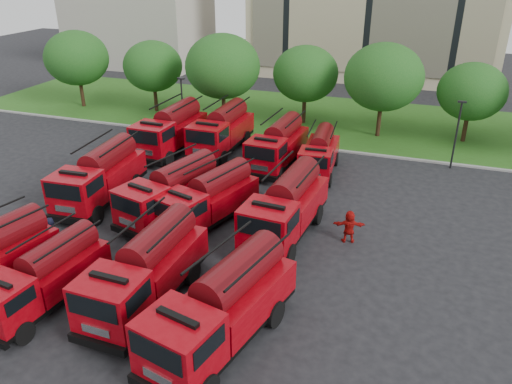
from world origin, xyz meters
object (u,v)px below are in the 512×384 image
fire_truck_1 (45,276)px  fire_truck_5 (172,191)px  fire_truck_2 (146,270)px  firefighter_5 (348,241)px  fire_truck_10 (278,145)px  fire_truck_4 (100,176)px  firefighter_3 (269,292)px  fire_truck_6 (209,198)px  fire_truck_9 (222,130)px  firefighter_4 (54,248)px  fire_truck_7 (286,207)px  fire_truck_3 (222,307)px  fire_truck_8 (171,130)px  fire_truck_11 (320,153)px

fire_truck_1 → fire_truck_5: 9.43m
fire_truck_2 → firefighter_5: fire_truck_2 is taller
fire_truck_5 → fire_truck_10: size_ratio=1.03×
fire_truck_4 → firefighter_3: size_ratio=4.38×
fire_truck_10 → firefighter_5: 11.54m
fire_truck_6 → fire_truck_9: fire_truck_9 is taller
fire_truck_9 → firefighter_4: bearing=-99.2°
fire_truck_4 → fire_truck_7: bearing=-4.8°
fire_truck_5 → firefighter_4: (-4.51, -5.33, -1.69)m
fire_truck_2 → fire_truck_5: fire_truck_2 is taller
fire_truck_4 → fire_truck_10: size_ratio=1.05×
fire_truck_2 → fire_truck_6: fire_truck_2 is taller
fire_truck_2 → fire_truck_4: bearing=136.5°
fire_truck_2 → fire_truck_4: 11.40m
fire_truck_1 → fire_truck_9: bearing=96.5°
fire_truck_10 → fire_truck_5: bearing=-107.1°
fire_truck_3 → fire_truck_8: 22.50m
fire_truck_3 → fire_truck_10: 19.02m
fire_truck_2 → fire_truck_6: 7.74m
fire_truck_5 → firefighter_5: fire_truck_5 is taller
fire_truck_4 → firefighter_5: 15.88m
fire_truck_9 → fire_truck_10: (5.14, -1.54, -0.09)m
fire_truck_1 → fire_truck_9: (-0.04, 20.56, 0.31)m
fire_truck_6 → firefighter_5: fire_truck_6 is taller
fire_truck_8 → fire_truck_10: (8.92, -0.13, -0.14)m
fire_truck_9 → fire_truck_10: 5.37m
fire_truck_11 → firefighter_3: bearing=-90.8°
fire_truck_9 → fire_truck_5: bearing=-81.2°
fire_truck_9 → fire_truck_11: bearing=-10.3°
fire_truck_1 → fire_truck_11: 20.62m
fire_truck_2 → fire_truck_10: 17.42m
fire_truck_10 → firefighter_3: fire_truck_10 is taller
fire_truck_11 → firefighter_5: bearing=-72.1°
fire_truck_8 → firefighter_5: size_ratio=4.28×
fire_truck_2 → fire_truck_6: bearing=94.4°
fire_truck_5 → fire_truck_6: 2.37m
fire_truck_4 → fire_truck_11: fire_truck_4 is taller
fire_truck_7 → fire_truck_10: 10.10m
fire_truck_3 → fire_truck_10: (-3.37, 18.72, -0.10)m
fire_truck_4 → fire_truck_11: 15.19m
fire_truck_2 → fire_truck_11: (4.04, 17.27, -0.26)m
fire_truck_6 → fire_truck_9: size_ratio=0.94×
fire_truck_7 → fire_truck_4: bearing=-176.4°
fire_truck_7 → firefighter_5: (3.51, 0.40, -1.79)m
fire_truck_5 → fire_truck_8: (-5.29, 9.83, 0.14)m
firefighter_3 → fire_truck_11: bearing=-115.0°
fire_truck_3 → firefighter_3: 4.27m
fire_truck_1 → fire_truck_6: (3.85, 9.35, 0.12)m
fire_truck_7 → fire_truck_11: (-0.19, 9.40, -0.31)m
fire_truck_8 → fire_truck_11: size_ratio=1.22×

